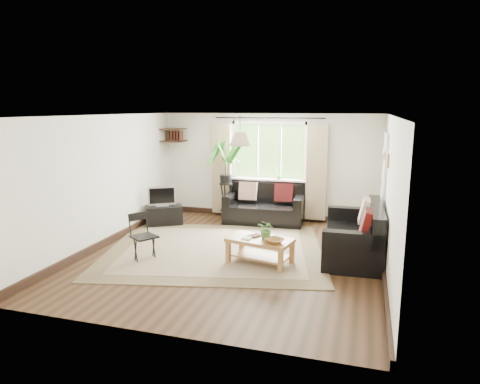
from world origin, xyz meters
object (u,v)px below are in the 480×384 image
(sofa_right, at_px, (353,232))
(folding_chair, at_px, (144,237))
(tv_stand, at_px, (164,215))
(palm_stand, at_px, (226,180))
(coffee_table, at_px, (260,251))
(sofa_back, at_px, (264,205))

(sofa_right, height_order, folding_chair, sofa_right)
(tv_stand, distance_m, palm_stand, 1.59)
(sofa_right, xyz_separation_m, coffee_table, (-1.44, -0.76, -0.23))
(sofa_back, relative_size, tv_stand, 2.25)
(sofa_right, bearing_deg, folding_chair, -72.80)
(coffee_table, xyz_separation_m, folding_chair, (-1.89, -0.40, 0.18))
(folding_chair, bearing_deg, coffee_table, -45.15)
(sofa_right, bearing_deg, sofa_back, -133.43)
(sofa_back, bearing_deg, folding_chair, -118.52)
(sofa_back, height_order, palm_stand, palm_stand)
(sofa_right, relative_size, folding_chair, 2.35)
(sofa_back, bearing_deg, sofa_right, -44.59)
(tv_stand, height_order, palm_stand, palm_stand)
(sofa_right, distance_m, tv_stand, 4.15)
(coffee_table, height_order, folding_chair, folding_chair)
(folding_chair, bearing_deg, palm_stand, 24.27)
(tv_stand, bearing_deg, palm_stand, 5.94)
(sofa_right, bearing_deg, coffee_table, -64.21)
(tv_stand, relative_size, folding_chair, 0.97)
(sofa_right, height_order, palm_stand, palm_stand)
(folding_chair, bearing_deg, tv_stand, 50.95)
(sofa_back, distance_m, palm_stand, 1.05)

